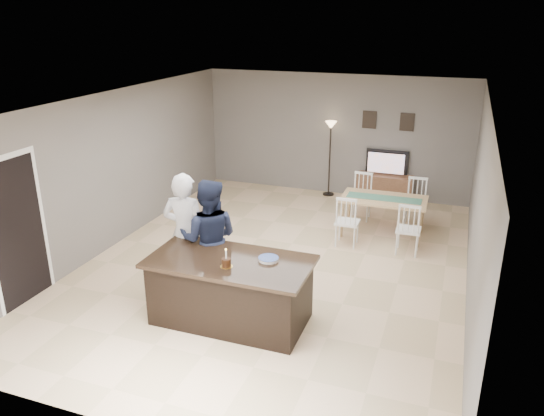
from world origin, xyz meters
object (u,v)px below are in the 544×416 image
(kitchen_island, at_px, (231,290))
(plate_stack, at_px, (268,259))
(woman, at_px, (185,234))
(man, at_px, (209,239))
(birthday_cake, at_px, (226,262))
(television, at_px, (386,163))
(floor_lamp, at_px, (330,138))
(tv_console, at_px, (384,188))
(dining_table, at_px, (383,205))

(kitchen_island, height_order, plate_stack, plate_stack)
(kitchen_island, distance_m, woman, 1.19)
(man, height_order, birthday_cake, man)
(television, distance_m, birthday_cake, 5.95)
(man, height_order, floor_lamp, man)
(television, xyz_separation_m, birthday_cake, (-1.16, -5.83, 0.10))
(tv_console, bearing_deg, birthday_cake, -101.39)
(tv_console, xyz_separation_m, birthday_cake, (-1.16, -5.76, 0.66))
(kitchen_island, bearing_deg, birthday_cake, -78.27)
(television, distance_m, floor_lamp, 1.33)
(dining_table, relative_size, floor_lamp, 1.04)
(woman, relative_size, man, 1.03)
(kitchen_island, xyz_separation_m, tv_console, (1.20, 5.57, -0.15))
(tv_console, height_order, dining_table, dining_table)
(television, bearing_deg, woman, 67.10)
(tv_console, xyz_separation_m, dining_table, (0.26, -1.91, 0.30))
(man, xyz_separation_m, floor_lamp, (0.52, 5.04, 0.43))
(tv_console, height_order, woman, woman)
(tv_console, distance_m, floor_lamp, 1.61)
(tv_console, height_order, floor_lamp, floor_lamp)
(television, xyz_separation_m, woman, (-2.15, -5.09, 0.05))
(television, height_order, woman, woman)
(kitchen_island, distance_m, man, 0.90)
(kitchen_island, relative_size, birthday_cake, 8.57)
(man, height_order, dining_table, man)
(woman, bearing_deg, kitchen_island, 144.56)
(kitchen_island, bearing_deg, floor_lamp, 90.55)
(plate_stack, relative_size, floor_lamp, 0.16)
(tv_console, distance_m, plate_stack, 5.49)
(television, distance_m, woman, 5.53)
(man, xyz_separation_m, dining_table, (2.03, 3.11, -0.29))
(man, bearing_deg, birthday_cake, 114.91)
(kitchen_island, xyz_separation_m, woman, (-0.95, 0.55, 0.46))
(floor_lamp, bearing_deg, woman, -100.08)
(man, relative_size, floor_lamp, 1.05)
(television, bearing_deg, tv_console, 90.00)
(tv_console, height_order, birthday_cake, birthday_cake)
(birthday_cake, distance_m, dining_table, 4.12)
(man, relative_size, birthday_cake, 7.08)
(floor_lamp, bearing_deg, man, -95.85)
(plate_stack, height_order, floor_lamp, floor_lamp)
(tv_console, bearing_deg, television, 90.00)
(kitchen_island, xyz_separation_m, floor_lamp, (-0.05, 5.59, 0.86))
(kitchen_island, height_order, television, television)
(dining_table, xyz_separation_m, floor_lamp, (-1.51, 1.93, 0.72))
(television, xyz_separation_m, plate_stack, (-0.72, -5.48, 0.06))
(kitchen_island, distance_m, dining_table, 3.94)
(tv_console, bearing_deg, kitchen_island, -102.16)
(dining_table, bearing_deg, tv_console, 96.91)
(kitchen_island, xyz_separation_m, television, (1.20, 5.64, 0.41))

